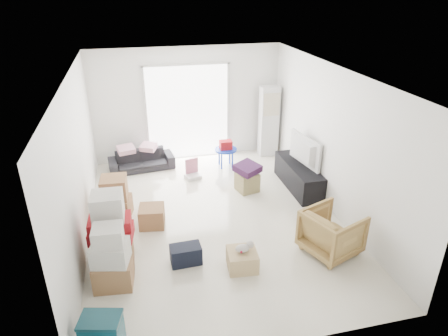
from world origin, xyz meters
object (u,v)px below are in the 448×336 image
sofa (141,157)px  storage_bins (103,336)px  tv_console (298,176)px  wood_crate (242,260)px  ottoman (247,182)px  kids_table (226,148)px  television (300,161)px  ac_tower (269,122)px  armchair (332,230)px

sofa → storage_bins: (-0.69, -5.12, -0.02)m
tv_console → wood_crate: 2.95m
ottoman → kids_table: 1.31m
tv_console → television: television is taller
tv_console → wood_crate: (-1.88, -2.27, -0.12)m
television → ottoman: television is taller
sofa → tv_console: bearing=-34.6°
ottoman → wood_crate: (-0.78, -2.39, -0.06)m
sofa → storage_bins: 5.16m
ac_tower → television: bearing=-88.5°
television → storage_bins: 5.19m
storage_bins → kids_table: bearing=61.1°
tv_console → sofa: size_ratio=1.09×
sofa → kids_table: kids_table is taller
tv_console → ottoman: size_ratio=3.96×
armchair → storage_bins: (-3.53, -1.19, -0.14)m
kids_table → television: bearing=-48.1°
storage_bins → ottoman: 4.50m
storage_bins → television: bearing=41.1°
storage_bins → armchair: bearing=18.6°
kids_table → ottoman: bearing=-83.1°
television → wood_crate: bearing=131.4°
tv_console → television: bearing=0.0°
ac_tower → wood_crate: ac_tower is taller
armchair → kids_table: armchair is taller
armchair → ottoman: size_ratio=2.02×
sofa → ottoman: sofa is taller
sofa → wood_crate: sofa is taller
ac_tower → sofa: 3.22m
storage_bins → ac_tower: bearing=53.8°
sofa → ac_tower: bearing=-3.8°
storage_bins → wood_crate: (2.02, 1.13, -0.13)m
ottoman → kids_table: bearing=96.9°
tv_console → television: (0.00, 0.00, 0.34)m
tv_console → sofa: (-3.21, 1.71, 0.02)m
sofa → ottoman: size_ratio=3.65×
ac_tower → armchair: (-0.32, -4.08, -0.46)m
kids_table → wood_crate: (-0.63, -3.67, -0.32)m
ac_tower → tv_console: 1.96m
wood_crate → armchair: bearing=2.2°
ac_tower → storage_bins: size_ratio=3.20×
wood_crate → ac_tower: bearing=66.1°
armchair → wood_crate: bearing=71.1°
ac_tower → kids_table: ac_tower is taller
ac_tower → armchair: 4.12m
television → wood_crate: television is taller
tv_console → armchair: 2.25m
tv_console → kids_table: size_ratio=2.48×
television → sofa: bearing=52.9°
sofa → armchair: 4.85m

